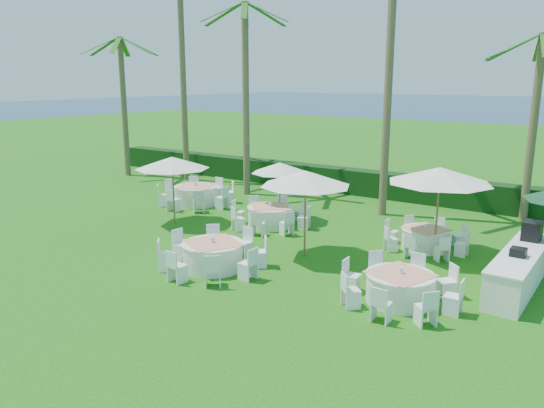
{
  "coord_description": "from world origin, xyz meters",
  "views": [
    {
      "loc": [
        9.89,
        -11.57,
        5.57
      ],
      "look_at": [
        -0.2,
        3.29,
        1.3
      ],
      "focal_mm": 35.0,
      "sensor_mm": 36.0,
      "label": 1
    }
  ],
  "objects_px": {
    "banquet_table_c": "(400,287)",
    "umbrella_d": "(440,175)",
    "umbrella_b": "(306,178)",
    "umbrella_c": "(280,168)",
    "banquet_table_b": "(213,255)",
    "banquet_table_e": "(270,216)",
    "banquet_table_d": "(196,195)",
    "banquet_table_f": "(425,238)",
    "buffet_table": "(520,268)",
    "umbrella_a": "(172,163)"
  },
  "relations": [
    {
      "from": "umbrella_a",
      "to": "umbrella_c",
      "type": "height_order",
      "value": "umbrella_a"
    },
    {
      "from": "umbrella_b",
      "to": "banquet_table_d",
      "type": "bearing_deg",
      "value": 156.19
    },
    {
      "from": "umbrella_d",
      "to": "buffet_table",
      "type": "distance_m",
      "value": 3.74
    },
    {
      "from": "banquet_table_b",
      "to": "banquet_table_e",
      "type": "relative_size",
      "value": 1.05
    },
    {
      "from": "umbrella_b",
      "to": "buffet_table",
      "type": "bearing_deg",
      "value": 9.35
    },
    {
      "from": "buffet_table",
      "to": "banquet_table_b",
      "type": "bearing_deg",
      "value": -155.73
    },
    {
      "from": "banquet_table_c",
      "to": "umbrella_d",
      "type": "xyz_separation_m",
      "value": [
        -0.43,
        4.21,
        2.21
      ]
    },
    {
      "from": "umbrella_a",
      "to": "umbrella_c",
      "type": "xyz_separation_m",
      "value": [
        3.25,
        2.62,
        -0.25
      ]
    },
    {
      "from": "banquet_table_f",
      "to": "umbrella_d",
      "type": "distance_m",
      "value": 2.33
    },
    {
      "from": "banquet_table_c",
      "to": "umbrella_a",
      "type": "bearing_deg",
      "value": 167.09
    },
    {
      "from": "banquet_table_c",
      "to": "banquet_table_f",
      "type": "relative_size",
      "value": 1.1
    },
    {
      "from": "banquet_table_c",
      "to": "umbrella_b",
      "type": "bearing_deg",
      "value": 155.63
    },
    {
      "from": "banquet_table_d",
      "to": "umbrella_d",
      "type": "bearing_deg",
      "value": -4.84
    },
    {
      "from": "umbrella_a",
      "to": "umbrella_b",
      "type": "height_order",
      "value": "umbrella_b"
    },
    {
      "from": "banquet_table_d",
      "to": "umbrella_d",
      "type": "distance_m",
      "value": 11.38
    },
    {
      "from": "banquet_table_b",
      "to": "umbrella_d",
      "type": "distance_m",
      "value": 7.46
    },
    {
      "from": "banquet_table_d",
      "to": "buffet_table",
      "type": "bearing_deg",
      "value": -9.74
    },
    {
      "from": "umbrella_a",
      "to": "umbrella_d",
      "type": "bearing_deg",
      "value": 10.91
    },
    {
      "from": "banquet_table_b",
      "to": "umbrella_d",
      "type": "height_order",
      "value": "umbrella_d"
    },
    {
      "from": "banquet_table_d",
      "to": "umbrella_d",
      "type": "relative_size",
      "value": 1.04
    },
    {
      "from": "banquet_table_c",
      "to": "umbrella_c",
      "type": "bearing_deg",
      "value": 144.41
    },
    {
      "from": "umbrella_b",
      "to": "buffet_table",
      "type": "xyz_separation_m",
      "value": [
        6.18,
        1.02,
        -1.98
      ]
    },
    {
      "from": "banquet_table_b",
      "to": "banquet_table_f",
      "type": "height_order",
      "value": "banquet_table_b"
    },
    {
      "from": "banquet_table_d",
      "to": "umbrella_b",
      "type": "xyz_separation_m",
      "value": [
        7.71,
        -3.4,
        2.09
      ]
    },
    {
      "from": "buffet_table",
      "to": "umbrella_d",
      "type": "bearing_deg",
      "value": 152.42
    },
    {
      "from": "banquet_table_c",
      "to": "banquet_table_e",
      "type": "relative_size",
      "value": 0.99
    },
    {
      "from": "umbrella_b",
      "to": "umbrella_c",
      "type": "xyz_separation_m",
      "value": [
        -3.06,
        3.2,
        -0.39
      ]
    },
    {
      "from": "banquet_table_d",
      "to": "banquet_table_e",
      "type": "relative_size",
      "value": 1.1
    },
    {
      "from": "banquet_table_c",
      "to": "umbrella_d",
      "type": "relative_size",
      "value": 0.94
    },
    {
      "from": "banquet_table_e",
      "to": "umbrella_b",
      "type": "xyz_separation_m",
      "value": [
        2.91,
        -2.31,
        2.13
      ]
    },
    {
      "from": "banquet_table_f",
      "to": "umbrella_b",
      "type": "bearing_deg",
      "value": -135.78
    },
    {
      "from": "umbrella_b",
      "to": "buffet_table",
      "type": "relative_size",
      "value": 0.64
    },
    {
      "from": "banquet_table_c",
      "to": "banquet_table_d",
      "type": "xyz_separation_m",
      "value": [
        -11.56,
        5.15,
        0.04
      ]
    },
    {
      "from": "banquet_table_e",
      "to": "buffet_table",
      "type": "bearing_deg",
      "value": -8.12
    },
    {
      "from": "banquet_table_f",
      "to": "buffet_table",
      "type": "xyz_separation_m",
      "value": [
        3.22,
        -1.87,
        0.18
      ]
    },
    {
      "from": "banquet_table_c",
      "to": "banquet_table_f",
      "type": "height_order",
      "value": "banquet_table_c"
    },
    {
      "from": "banquet_table_e",
      "to": "banquet_table_f",
      "type": "relative_size",
      "value": 1.11
    },
    {
      "from": "banquet_table_d",
      "to": "banquet_table_f",
      "type": "xyz_separation_m",
      "value": [
        10.68,
        -0.52,
        -0.08
      ]
    },
    {
      "from": "umbrella_d",
      "to": "buffet_table",
      "type": "relative_size",
      "value": 0.73
    },
    {
      "from": "banquet_table_e",
      "to": "banquet_table_d",
      "type": "bearing_deg",
      "value": 167.22
    },
    {
      "from": "banquet_table_b",
      "to": "banquet_table_e",
      "type": "distance_m",
      "value": 5.0
    },
    {
      "from": "banquet_table_c",
      "to": "umbrella_b",
      "type": "xyz_separation_m",
      "value": [
        -3.85,
        1.74,
        2.13
      ]
    },
    {
      "from": "banquet_table_c",
      "to": "umbrella_a",
      "type": "relative_size",
      "value": 1.06
    },
    {
      "from": "banquet_table_d",
      "to": "umbrella_c",
      "type": "bearing_deg",
      "value": -2.47
    },
    {
      "from": "banquet_table_b",
      "to": "umbrella_b",
      "type": "height_order",
      "value": "umbrella_b"
    },
    {
      "from": "umbrella_d",
      "to": "umbrella_b",
      "type": "bearing_deg",
      "value": -144.24
    },
    {
      "from": "buffet_table",
      "to": "umbrella_b",
      "type": "bearing_deg",
      "value": -170.65
    },
    {
      "from": "banquet_table_b",
      "to": "umbrella_c",
      "type": "relative_size",
      "value": 1.38
    },
    {
      "from": "banquet_table_d",
      "to": "banquet_table_b",
      "type": "bearing_deg",
      "value": -44.52
    },
    {
      "from": "banquet_table_d",
      "to": "banquet_table_f",
      "type": "height_order",
      "value": "banquet_table_d"
    }
  ]
}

